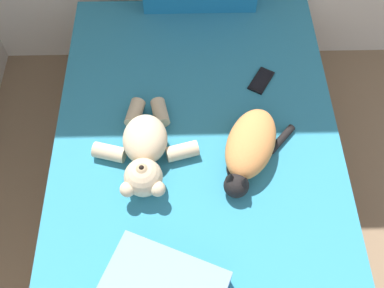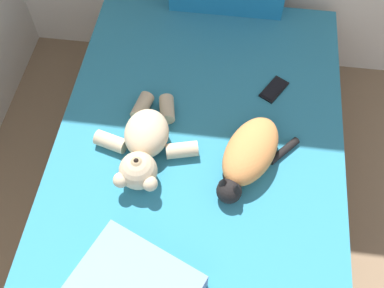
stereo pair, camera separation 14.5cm
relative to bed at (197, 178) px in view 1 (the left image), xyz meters
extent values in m
cube|color=brown|center=(0.00, 0.00, -0.11)|extent=(1.27, 1.94, 0.27)
cube|color=white|center=(0.00, 0.00, 0.13)|extent=(1.23, 1.88, 0.21)
cube|color=teal|center=(0.00, 0.06, 0.24)|extent=(1.22, 1.74, 0.02)
ellipsoid|color=#D18447|center=(0.21, -0.02, 0.33)|extent=(0.30, 0.39, 0.15)
sphere|color=black|center=(0.14, -0.20, 0.30)|extent=(0.10, 0.10, 0.10)
cone|color=black|center=(0.17, -0.21, 0.36)|extent=(0.04, 0.04, 0.04)
cone|color=black|center=(0.12, -0.19, 0.36)|extent=(0.04, 0.04, 0.04)
cylinder|color=black|center=(0.35, 0.04, 0.27)|extent=(0.13, 0.14, 0.03)
ellipsoid|color=black|center=(0.14, -0.09, 0.28)|extent=(0.09, 0.11, 0.04)
ellipsoid|color=beige|center=(-0.21, 0.01, 0.33)|extent=(0.18, 0.22, 0.15)
sphere|color=beige|center=(-0.21, -0.17, 0.33)|extent=(0.15, 0.15, 0.15)
sphere|color=tan|center=(-0.21, -0.17, 0.38)|extent=(0.06, 0.06, 0.06)
sphere|color=black|center=(-0.21, -0.17, 0.41)|extent=(0.02, 0.02, 0.02)
sphere|color=beige|center=(-0.16, -0.22, 0.34)|extent=(0.06, 0.06, 0.06)
sphere|color=beige|center=(-0.27, -0.22, 0.34)|extent=(0.06, 0.06, 0.06)
cylinder|color=beige|center=(-0.06, -0.03, 0.29)|extent=(0.14, 0.10, 0.06)
cylinder|color=beige|center=(-0.16, 0.17, 0.29)|extent=(0.09, 0.13, 0.06)
cylinder|color=beige|center=(-0.36, -0.02, 0.29)|extent=(0.14, 0.10, 0.06)
cylinder|color=beige|center=(-0.27, 0.17, 0.29)|extent=(0.09, 0.13, 0.06)
cube|color=black|center=(0.31, 0.37, 0.26)|extent=(0.14, 0.16, 0.01)
cube|color=black|center=(0.31, 0.37, 0.26)|extent=(0.12, 0.14, 0.00)
camera|label=1|loc=(-0.04, -0.97, 1.85)|focal=41.77mm
camera|label=2|loc=(0.10, -0.97, 1.85)|focal=41.77mm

